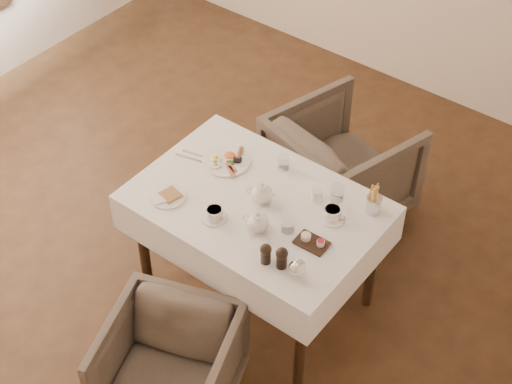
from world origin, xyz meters
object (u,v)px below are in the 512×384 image
object	(u,v)px
armchair_near	(170,368)
breakfast_plate	(227,160)
teapot_centre	(262,193)
armchair_far	(341,165)
table	(257,217)

from	to	relation	value
armchair_near	breakfast_plate	world-z (taller)	breakfast_plate
armchair_near	teapot_centre	distance (m)	0.99
armchair_far	breakfast_plate	xyz separation A→B (m)	(-0.29, -0.76, 0.41)
table	armchair_near	distance (m)	0.89
table	armchair_far	size ratio (longest dim) A/B	1.67
armchair_far	breakfast_plate	world-z (taller)	breakfast_plate
breakfast_plate	teapot_centre	bearing A→B (deg)	-23.18
armchair_far	armchair_near	bearing A→B (deg)	110.07
table	armchair_far	xyz separation A→B (m)	(-0.04, 0.91, -0.29)
table	armchair_far	world-z (taller)	table
armchair_near	armchair_far	distance (m)	1.74
armchair_far	breakfast_plate	bearing A→B (deg)	85.29
table	breakfast_plate	size ratio (longest dim) A/B	4.80
table	armchair_far	bearing A→B (deg)	92.25
teapot_centre	armchair_near	bearing A→B (deg)	-106.79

